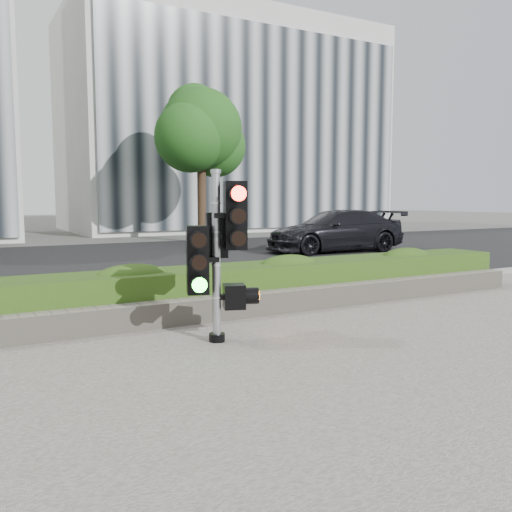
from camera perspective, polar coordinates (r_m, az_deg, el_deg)
ground at (r=6.45m, az=4.37°, el=-10.05°), size 120.00×120.00×0.00m
sidewalk at (r=4.68m, az=22.23°, el=-16.62°), size 16.00×11.00×0.03m
road at (r=15.65m, az=-16.23°, el=-0.72°), size 60.00×13.00×0.02m
curb at (r=9.15m, az=-6.58°, el=-4.86°), size 60.00×0.25×0.12m
stone_wall at (r=8.01m, az=-3.16°, el=-5.38°), size 12.00×0.32×0.34m
hedge at (r=8.56m, az=-5.07°, el=-3.50°), size 12.00×1.00×0.68m
building_right at (r=33.70m, az=-3.56°, el=13.21°), size 18.00×10.00×12.00m
tree_right at (r=22.71m, az=-5.89°, el=12.82°), size 4.10×3.58×6.53m
traffic_signal at (r=6.62m, az=-3.99°, el=0.91°), size 0.78×0.64×2.11m
car_dark at (r=18.34m, az=8.32°, el=2.64°), size 4.93×2.25×1.40m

